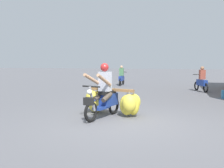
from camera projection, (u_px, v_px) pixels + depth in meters
ground_plane at (124, 123)px, 6.47m from camera, size 120.00×120.00×0.00m
motorbike_main_loaded at (109, 100)px, 7.40m from camera, size 1.84×2.01×1.58m
motorbike_distant_ahead_left at (122, 77)px, 17.24m from camera, size 0.50×1.62×1.40m
motorbike_distant_ahead_right at (202, 81)px, 13.46m from camera, size 0.74×1.55×1.40m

